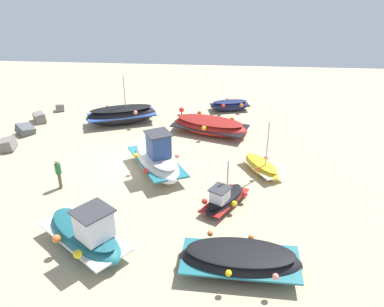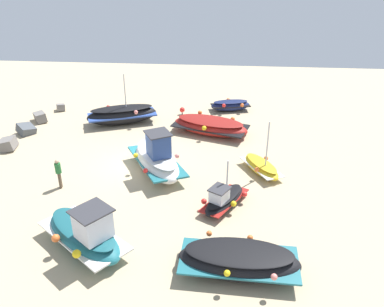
% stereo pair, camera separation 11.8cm
% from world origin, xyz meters
% --- Properties ---
extents(ground_plane, '(47.54, 47.54, 0.00)m').
position_xyz_m(ground_plane, '(0.00, 0.00, 0.00)').
color(ground_plane, tan).
extents(fishing_boat_0, '(5.24, 4.20, 2.71)m').
position_xyz_m(fishing_boat_0, '(-0.77, -1.39, 0.83)').
color(fishing_boat_0, white).
rests_on(fishing_boat_0, ground_plane).
extents(fishing_boat_1, '(2.50, 4.96, 1.14)m').
position_xyz_m(fishing_boat_1, '(-8.45, -5.95, 0.58)').
color(fishing_boat_1, black).
rests_on(fishing_boat_1, ground_plane).
extents(fishing_boat_2, '(3.51, 5.45, 3.77)m').
position_xyz_m(fishing_boat_2, '(6.23, 2.38, 0.71)').
color(fishing_boat_2, black).
rests_on(fishing_boat_2, ground_plane).
extents(fishing_boat_3, '(4.32, 4.77, 2.36)m').
position_xyz_m(fishing_boat_3, '(-7.58, 0.57, 0.75)').
color(fishing_boat_3, '#1E6670').
rests_on(fishing_boat_3, ground_plane).
extents(fishing_boat_4, '(3.72, 5.81, 1.13)m').
position_xyz_m(fishing_boat_4, '(4.99, -4.22, 0.57)').
color(fishing_boat_4, maroon).
rests_on(fishing_boat_4, ground_plane).
extents(fishing_boat_5, '(3.33, 2.61, 2.54)m').
position_xyz_m(fishing_boat_5, '(-3.96, -5.29, 0.43)').
color(fishing_boat_5, black).
rests_on(fishing_boat_5, ground_plane).
extents(fishing_boat_6, '(2.11, 3.40, 0.91)m').
position_xyz_m(fishing_boat_6, '(9.66, -5.64, 0.44)').
color(fishing_boat_6, navy).
rests_on(fishing_boat_6, ground_plane).
extents(fishing_boat_7, '(3.28, 2.56, 3.38)m').
position_xyz_m(fishing_boat_7, '(-0.31, -7.42, 0.38)').
color(fishing_boat_7, gold).
rests_on(fishing_boat_7, ground_plane).
extents(person_walking, '(0.32, 0.32, 1.71)m').
position_xyz_m(person_walking, '(-2.90, 3.57, 0.99)').
color(person_walking, brown).
rests_on(person_walking, ground_plane).
extents(mooring_buoy_0, '(0.41, 0.41, 0.59)m').
position_xyz_m(mooring_buoy_0, '(8.42, -1.86, 0.38)').
color(mooring_buoy_0, '#3F3F42').
rests_on(mooring_buoy_0, ground_plane).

